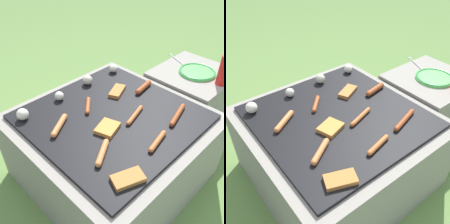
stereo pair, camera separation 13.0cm
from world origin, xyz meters
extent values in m
plane|color=#608442|center=(0.00, 0.00, 0.00)|extent=(14.00, 14.00, 0.00)
cube|color=gray|center=(0.00, 0.00, 0.21)|extent=(0.88, 0.88, 0.42)
cube|color=black|center=(0.00, 0.00, 0.43)|extent=(0.78, 0.78, 0.02)
cube|color=gray|center=(0.69, -0.06, 0.22)|extent=(0.47, 0.45, 0.43)
cylinder|color=#B7602D|center=(0.00, -0.28, 0.45)|extent=(0.13, 0.05, 0.02)
sphere|color=#B7602D|center=(-0.06, -0.30, 0.45)|extent=(0.02, 0.02, 0.02)
sphere|color=#B7602D|center=(0.06, -0.27, 0.45)|extent=(0.02, 0.02, 0.02)
cylinder|color=#A34C23|center=(-0.04, 0.14, 0.45)|extent=(0.10, 0.10, 0.02)
sphere|color=#A34C23|center=(0.00, 0.18, 0.45)|extent=(0.02, 0.02, 0.02)
sphere|color=#A34C23|center=(-0.08, 0.09, 0.45)|extent=(0.02, 0.02, 0.02)
cylinder|color=#B7602D|center=(0.07, -0.09, 0.45)|extent=(0.14, 0.06, 0.02)
sphere|color=#B7602D|center=(0.14, -0.07, 0.45)|extent=(0.02, 0.02, 0.02)
sphere|color=#B7602D|center=(0.00, -0.11, 0.45)|extent=(0.02, 0.02, 0.02)
cylinder|color=#93421E|center=(0.22, -0.24, 0.45)|extent=(0.17, 0.07, 0.02)
sphere|color=#93421E|center=(0.14, -0.26, 0.45)|extent=(0.02, 0.02, 0.02)
sphere|color=#93421E|center=(0.30, -0.22, 0.45)|extent=(0.02, 0.02, 0.02)
cylinder|color=#93421E|center=(0.30, 0.04, 0.45)|extent=(0.13, 0.05, 0.03)
sphere|color=#93421E|center=(0.36, 0.05, 0.45)|extent=(0.03, 0.03, 0.03)
sphere|color=#93421E|center=(0.24, 0.03, 0.45)|extent=(0.03, 0.03, 0.03)
cylinder|color=#C6753D|center=(-0.24, 0.11, 0.45)|extent=(0.13, 0.10, 0.03)
sphere|color=#C6753D|center=(-0.18, 0.14, 0.45)|extent=(0.03, 0.03, 0.03)
sphere|color=#C6753D|center=(-0.30, 0.07, 0.45)|extent=(0.03, 0.03, 0.03)
cylinder|color=#C6753D|center=(-0.22, -0.16, 0.45)|extent=(0.13, 0.09, 0.03)
sphere|color=#C6753D|center=(-0.16, -0.13, 0.45)|extent=(0.03, 0.03, 0.03)
sphere|color=#C6753D|center=(-0.28, -0.20, 0.45)|extent=(0.03, 0.03, 0.03)
cube|color=#B27033|center=(0.17, 0.13, 0.44)|extent=(0.14, 0.11, 0.02)
cube|color=#D18438|center=(-0.09, -0.06, 0.44)|extent=(0.13, 0.12, 0.02)
cube|color=#B27033|center=(-0.24, -0.33, 0.44)|extent=(0.14, 0.11, 0.02)
sphere|color=silver|center=(-0.33, 0.29, 0.46)|extent=(0.06, 0.06, 0.06)
sphere|color=silver|center=(-0.10, 0.30, 0.46)|extent=(0.05, 0.05, 0.05)
sphere|color=beige|center=(0.11, 0.31, 0.46)|extent=(0.06, 0.06, 0.06)
sphere|color=silver|center=(0.32, 0.31, 0.46)|extent=(0.05, 0.05, 0.05)
cylinder|color=#4CB24C|center=(0.69, -0.08, 0.44)|extent=(0.23, 0.23, 0.01)
torus|color=#338C3F|center=(0.69, -0.08, 0.45)|extent=(0.23, 0.23, 0.01)
cylinder|color=silver|center=(0.74, 0.10, 0.44)|extent=(0.10, 0.20, 0.01)
cube|color=silver|center=(0.79, 0.20, 0.44)|extent=(0.03, 0.02, 0.01)
camera|label=1|loc=(-0.73, -0.73, 1.24)|focal=42.00mm
camera|label=2|loc=(-0.64, -0.82, 1.24)|focal=42.00mm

